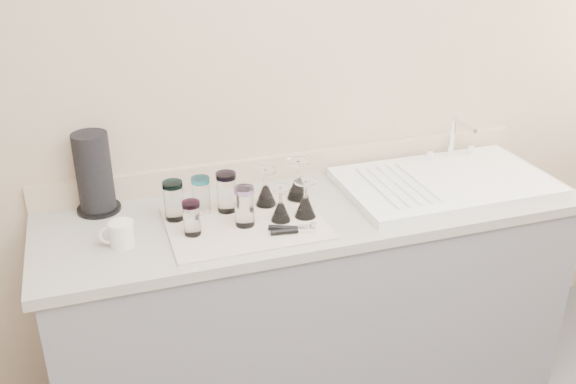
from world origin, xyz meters
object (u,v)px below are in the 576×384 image
object	(u,v)px
tumbler_purple	(227,192)
can_opener	(293,229)
goblet_front_right	(305,204)
sink_unit	(445,182)
goblet_front_left	(281,209)
tumbler_teal	(174,200)
white_mug	(121,234)
tumbler_magenta	(192,218)
paper_towel_roll	(94,174)
tumbler_lavender	(245,206)
goblet_back_left	(266,193)
tumbler_cyan	(201,195)
goblet_back_right	(298,186)

from	to	relation	value
tumbler_purple	can_opener	xyz separation A→B (m)	(0.18, -0.23, -0.07)
goblet_front_right	sink_unit	bearing A→B (deg)	7.43
goblet_front_left	tumbler_teal	bearing A→B (deg)	160.16
goblet_front_left	white_mug	size ratio (longest dim) A/B	1.07
goblet_front_right	white_mug	bearing A→B (deg)	179.22
tumbler_magenta	paper_towel_roll	distance (m)	0.43
tumbler_lavender	can_opener	bearing A→B (deg)	-36.26
goblet_back_left	goblet_front_left	distance (m)	0.14
tumbler_cyan	tumbler_magenta	bearing A→B (deg)	-112.33
tumbler_magenta	goblet_back_right	bearing A→B (deg)	19.30
paper_towel_roll	goblet_front_left	bearing A→B (deg)	-26.09
tumbler_lavender	tumbler_purple	bearing A→B (deg)	104.67
sink_unit	tumbler_cyan	world-z (taller)	sink_unit
tumbler_teal	tumbler_magenta	size ratio (longest dim) A/B	1.18
tumbler_magenta	sink_unit	bearing A→B (deg)	4.66
tumbler_teal	tumbler_magenta	bearing A→B (deg)	-73.14
tumbler_teal	tumbler_cyan	size ratio (longest dim) A/B	1.06
sink_unit	goblet_back_left	bearing A→B (deg)	175.74
sink_unit	tumbler_purple	distance (m)	0.89
tumbler_cyan	tumbler_purple	xyz separation A→B (m)	(0.09, -0.02, 0.01)
tumbler_teal	goblet_back_left	world-z (taller)	tumbler_teal
goblet_back_left	goblet_front_left	xyz separation A→B (m)	(0.01, -0.14, -0.00)
tumbler_cyan	goblet_front_left	world-z (taller)	tumbler_cyan
tumbler_teal	can_opener	distance (m)	0.44
tumbler_cyan	white_mug	size ratio (longest dim) A/B	1.11
tumbler_lavender	goblet_back_right	xyz separation A→B (m)	(0.25, 0.14, -0.02)
tumbler_teal	goblet_front_right	size ratio (longest dim) A/B	1.02
goblet_front_right	goblet_back_left	bearing A→B (deg)	128.41
tumbler_cyan	tumbler_teal	bearing A→B (deg)	-167.29
white_mug	paper_towel_roll	size ratio (longest dim) A/B	0.40
tumbler_lavender	goblet_front_right	xyz separation A→B (m)	(0.22, -0.01, -0.03)
sink_unit	paper_towel_roll	world-z (taller)	paper_towel_roll
tumbler_teal	goblet_back_right	world-z (taller)	goblet_back_right
tumbler_lavender	goblet_front_right	bearing A→B (deg)	-1.35
sink_unit	tumbler_purple	size ratio (longest dim) A/B	5.52
tumbler_lavender	paper_towel_roll	bearing A→B (deg)	148.66
tumbler_teal	goblet_back_right	size ratio (longest dim) A/B	0.93
sink_unit	white_mug	distance (m)	1.28
tumbler_cyan	goblet_back_right	world-z (taller)	goblet_back_right
tumbler_lavender	goblet_back_left	size ratio (longest dim) A/B	1.00
goblet_back_right	goblet_front_right	distance (m)	0.15
goblet_front_left	paper_towel_roll	bearing A→B (deg)	153.91
goblet_back_right	can_opener	size ratio (longest dim) A/B	0.96
sink_unit	goblet_back_left	size ratio (longest dim) A/B	5.74
goblet_front_left	white_mug	bearing A→B (deg)	179.00
tumbler_lavender	can_opener	size ratio (longest dim) A/B	0.89
tumbler_purple	tumbler_teal	bearing A→B (deg)	-178.30
tumbler_lavender	goblet_front_left	size ratio (longest dim) A/B	1.10
paper_towel_roll	white_mug	bearing A→B (deg)	-78.89
tumbler_magenta	can_opener	size ratio (longest dim) A/B	0.76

